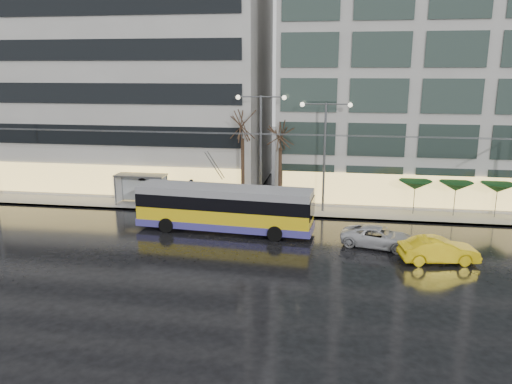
# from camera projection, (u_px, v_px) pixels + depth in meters

# --- Properties ---
(ground) EXTENTS (140.00, 140.00, 0.00)m
(ground) POSITION_uv_depth(u_px,v_px,m) (203.00, 256.00, 30.54)
(ground) COLOR black
(ground) RESTS_ON ground
(sidewalk) EXTENTS (80.00, 10.00, 0.15)m
(sidewalk) POSITION_uv_depth(u_px,v_px,m) (266.00, 199.00, 43.64)
(sidewalk) COLOR gray
(sidewalk) RESTS_ON ground
(kerb) EXTENTS (80.00, 0.10, 0.15)m
(kerb) POSITION_uv_depth(u_px,v_px,m) (257.00, 215.00, 38.89)
(kerb) COLOR slate
(kerb) RESTS_ON ground
(building_left) EXTENTS (34.00, 14.00, 22.00)m
(building_left) POSITION_uv_depth(u_px,v_px,m) (90.00, 69.00, 48.47)
(building_left) COLOR #9F9D98
(building_left) RESTS_ON sidewalk
(building_right) EXTENTS (32.00, 14.00, 25.00)m
(building_right) POSITION_uv_depth(u_px,v_px,m) (470.00, 51.00, 42.83)
(building_right) COLOR #9F9D98
(building_right) RESTS_ON sidewalk
(trolleybus) EXTENTS (12.53, 5.26, 5.74)m
(trolleybus) POSITION_uv_depth(u_px,v_px,m) (224.00, 210.00, 34.94)
(trolleybus) COLOR yellow
(trolleybus) RESTS_ON ground
(catenary) EXTENTS (42.24, 5.12, 7.00)m
(catenary) POSITION_uv_depth(u_px,v_px,m) (242.00, 164.00, 36.97)
(catenary) COLOR #595B60
(catenary) RESTS_ON ground
(bus_shelter) EXTENTS (4.20, 1.60, 2.51)m
(bus_shelter) POSITION_uv_depth(u_px,v_px,m) (138.00, 182.00, 41.57)
(bus_shelter) COLOR #595B60
(bus_shelter) RESTS_ON sidewalk
(street_lamp_near) EXTENTS (3.96, 0.36, 9.03)m
(street_lamp_near) POSITION_uv_depth(u_px,v_px,m) (261.00, 136.00, 39.14)
(street_lamp_near) COLOR #595B60
(street_lamp_near) RESTS_ON sidewalk
(street_lamp_far) EXTENTS (3.96, 0.36, 8.53)m
(street_lamp_far) POSITION_uv_depth(u_px,v_px,m) (325.00, 141.00, 38.45)
(street_lamp_far) COLOR #595B60
(street_lamp_far) RESTS_ON sidewalk
(tree_a) EXTENTS (3.20, 3.20, 8.40)m
(tree_a) POSITION_uv_depth(u_px,v_px,m) (242.00, 122.00, 39.30)
(tree_a) COLOR black
(tree_a) RESTS_ON sidewalk
(tree_b) EXTENTS (3.20, 3.20, 7.70)m
(tree_b) POSITION_uv_depth(u_px,v_px,m) (280.00, 131.00, 39.20)
(tree_b) COLOR black
(tree_b) RESTS_ON sidewalk
(parasol_a) EXTENTS (2.50, 2.50, 2.65)m
(parasol_a) POSITION_uv_depth(u_px,v_px,m) (415.00, 185.00, 38.38)
(parasol_a) COLOR #595B60
(parasol_a) RESTS_ON sidewalk
(parasol_b) EXTENTS (2.50, 2.50, 2.65)m
(parasol_b) POSITION_uv_depth(u_px,v_px,m) (456.00, 186.00, 37.93)
(parasol_b) COLOR #595B60
(parasol_b) RESTS_ON sidewalk
(parasol_c) EXTENTS (2.50, 2.50, 2.65)m
(parasol_c) POSITION_uv_depth(u_px,v_px,m) (498.00, 188.00, 37.47)
(parasol_c) COLOR #595B60
(parasol_c) RESTS_ON sidewalk
(taxi_b) EXTENTS (4.76, 2.31, 1.50)m
(taxi_b) POSITION_uv_depth(u_px,v_px,m) (439.00, 250.00, 29.42)
(taxi_b) COLOR gold
(taxi_b) RESTS_ON ground
(sedan_silver) EXTENTS (5.09, 3.24, 1.31)m
(sedan_silver) POSITION_uv_depth(u_px,v_px,m) (378.00, 237.00, 32.02)
(sedan_silver) COLOR #BBBBC1
(sedan_silver) RESTS_ON ground
(pedestrian_a) EXTENTS (1.26, 1.27, 2.19)m
(pedestrian_a) POSITION_uv_depth(u_px,v_px,m) (173.00, 189.00, 40.55)
(pedestrian_a) COLOR black
(pedestrian_a) RESTS_ON sidewalk
(pedestrian_b) EXTENTS (0.98, 0.79, 1.93)m
(pedestrian_b) POSITION_uv_depth(u_px,v_px,m) (191.00, 190.00, 42.31)
(pedestrian_b) COLOR black
(pedestrian_b) RESTS_ON sidewalk
(pedestrian_c) EXTENTS (1.11, 0.97, 2.11)m
(pedestrian_c) POSITION_uv_depth(u_px,v_px,m) (144.00, 188.00, 42.34)
(pedestrian_c) COLOR black
(pedestrian_c) RESTS_ON sidewalk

